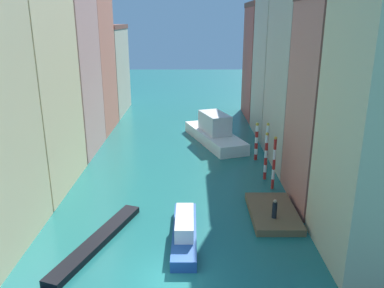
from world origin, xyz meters
name	(u,v)px	position (x,y,z in m)	size (l,w,h in m)	color
ground_plane	(180,148)	(0.00, 24.50, 0.00)	(154.00, 154.00, 0.00)	#1E6B66
building_left_1	(22,93)	(-13.10, 13.66, 8.56)	(7.05, 10.48, 17.11)	beige
building_left_2	(59,63)	(-13.10, 23.68, 10.07)	(7.05, 9.08, 20.12)	tan
building_left_3	(81,54)	(-13.10, 32.80, 10.26)	(7.05, 9.28, 20.49)	#C6705B
building_left_4	(101,70)	(-13.10, 43.65, 6.94)	(7.05, 12.03, 13.86)	#BCB299
building_right_1	(342,103)	(13.10, 10.62, 8.31)	(7.05, 8.09, 16.60)	#C6705B
building_right_2	(310,58)	(13.10, 20.03, 10.89)	(7.05, 10.80, 21.74)	#BCB299
building_right_3	(284,66)	(13.10, 30.39, 9.01)	(7.05, 9.76, 18.01)	#BCB299
building_right_4	(269,61)	(13.10, 40.74, 8.54)	(7.05, 10.14, 17.05)	#B25147
waterfront_dock	(272,213)	(7.59, 7.82, 0.27)	(3.52, 6.23, 0.54)	brown
person_on_dock	(274,209)	(7.40, 6.54, 1.22)	(0.36, 0.36, 1.48)	black
mooring_pole_0	(273,163)	(8.56, 12.93, 2.50)	(0.27, 0.27, 4.92)	red
mooring_pole_1	(265,156)	(8.26, 15.15, 2.38)	(0.31, 0.31, 4.66)	red
mooring_pole_2	(266,146)	(8.82, 17.76, 2.49)	(0.31, 0.31, 4.88)	red
mooring_pole_3	(256,141)	(8.24, 20.56, 2.14)	(0.36, 0.36, 4.17)	red
vaporetto_white	(214,132)	(4.09, 26.90, 1.28)	(7.39, 12.67, 3.69)	white
gondola_black	(97,241)	(-5.10, 3.85, 0.23)	(4.48, 9.90, 0.47)	black
motorboat_0	(184,230)	(0.80, 4.52, 0.68)	(1.65, 7.80, 1.77)	#234C93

